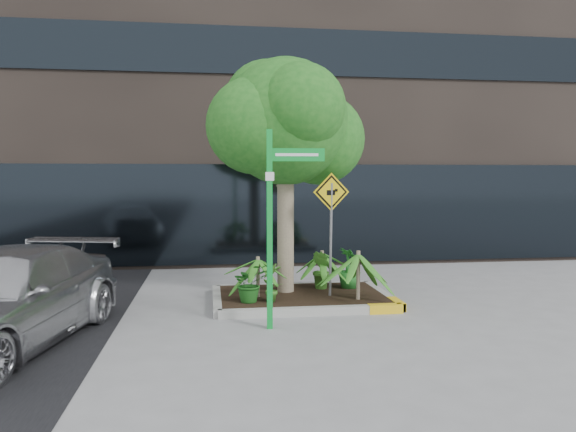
{
  "coord_description": "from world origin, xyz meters",
  "views": [
    {
      "loc": [
        -1.52,
        -10.1,
        2.37
      ],
      "look_at": [
        -0.07,
        0.2,
        1.65
      ],
      "focal_mm": 35.0,
      "sensor_mm": 36.0,
      "label": 1
    }
  ],
  "objects": [
    {
      "name": "building",
      "position": [
        0.5,
        8.5,
        7.5
      ],
      "size": [
        18.0,
        8.0,
        15.0
      ],
      "primitive_type": "cube",
      "color": "#2D2621",
      "rests_on": "ground"
    },
    {
      "name": "street_sign_post",
      "position": [
        -0.54,
        -1.44,
        1.92
      ],
      "size": [
        0.92,
        0.93,
        3.1
      ],
      "rotation": [
        0.0,
        0.0,
        -0.07
      ],
      "color": "#0D9931",
      "rests_on": "ground"
    },
    {
      "name": "tree",
      "position": [
        -0.07,
        0.6,
        3.42
      ],
      "size": [
        3.12,
        2.77,
        4.68
      ],
      "color": "gray",
      "rests_on": "ground"
    },
    {
      "name": "palm_front",
      "position": [
        1.14,
        -0.31,
        0.98
      ],
      "size": [
        1.0,
        1.0,
        1.11
      ],
      "color": "gray",
      "rests_on": "ground"
    },
    {
      "name": "shrub_c",
      "position": [
        -0.43,
        -0.28,
        0.5
      ],
      "size": [
        0.51,
        0.51,
        0.7
      ],
      "primitive_type": "imported",
      "rotation": [
        0.0,
        0.0,
        3.75
      ],
      "color": "#366F22",
      "rests_on": "planter"
    },
    {
      "name": "planter",
      "position": [
        0.23,
        0.27,
        0.1
      ],
      "size": [
        3.35,
        2.36,
        0.15
      ],
      "color": "#9E9E99",
      "rests_on": "ground"
    },
    {
      "name": "shrub_d",
      "position": [
        0.67,
        0.7,
        0.53
      ],
      "size": [
        0.51,
        0.51,
        0.77
      ],
      "primitive_type": "imported",
      "rotation": [
        0.0,
        0.0,
        4.95
      ],
      "color": "#306B1F",
      "rests_on": "planter"
    },
    {
      "name": "shrub_a",
      "position": [
        -0.83,
        -0.25,
        0.49
      ],
      "size": [
        0.84,
        0.84,
        0.68
      ],
      "primitive_type": "imported",
      "rotation": [
        0.0,
        0.0,
        0.55
      ],
      "color": "#195317",
      "rests_on": "planter"
    },
    {
      "name": "palm_back",
      "position": [
        0.73,
        0.97,
        0.83
      ],
      "size": [
        0.82,
        0.82,
        0.92
      ],
      "color": "gray",
      "rests_on": "ground"
    },
    {
      "name": "cattle_sign",
      "position": [
        0.71,
        0.03,
        1.7
      ],
      "size": [
        0.7,
        0.15,
        2.3
      ],
      "rotation": [
        0.0,
        0.0,
        0.17
      ],
      "color": "slate",
      "rests_on": "ground"
    },
    {
      "name": "shrub_b",
      "position": [
        1.25,
        0.75,
        0.55
      ],
      "size": [
        0.61,
        0.61,
        0.81
      ],
      "primitive_type": "imported",
      "rotation": [
        0.0,
        0.0,
        2.05
      ],
      "color": "#216E24",
      "rests_on": "planter"
    },
    {
      "name": "palm_left",
      "position": [
        -0.64,
        0.16,
        0.85
      ],
      "size": [
        0.84,
        0.84,
        0.94
      ],
      "color": "gray",
      "rests_on": "ground"
    },
    {
      "name": "ground",
      "position": [
        0.0,
        0.0,
        0.0
      ],
      "size": [
        80.0,
        80.0,
        0.0
      ],
      "primitive_type": "plane",
      "color": "gray",
      "rests_on": "ground"
    },
    {
      "name": "parked_car",
      "position": [
        -4.39,
        -1.97,
        0.68
      ],
      "size": [
        2.89,
        4.97,
        1.35
      ],
      "primitive_type": "imported",
      "rotation": [
        0.0,
        0.0,
        -0.22
      ],
      "color": "#B9B9BE",
      "rests_on": "ground"
    }
  ]
}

